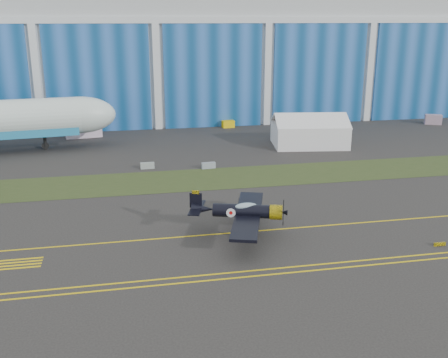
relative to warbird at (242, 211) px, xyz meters
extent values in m
plane|color=#322F2D|center=(-3.93, 5.74, -2.61)|extent=(260.00, 260.00, 0.00)
cube|color=#475128|center=(-3.93, 19.74, -2.59)|extent=(260.00, 10.00, 0.02)
cube|color=silver|center=(-3.93, 77.74, 12.39)|extent=(220.00, 45.00, 30.00)
cube|color=navy|center=(-3.93, 54.94, 7.39)|extent=(220.00, 0.60, 20.00)
cube|color=silver|center=(-3.93, 54.89, 17.99)|extent=(220.00, 0.70, 1.20)
cube|color=yellow|center=(-3.93, 0.74, -2.60)|extent=(200.00, 0.20, 0.02)
cube|color=yellow|center=(-3.93, -8.76, -2.60)|extent=(80.00, 0.20, 0.02)
cube|color=yellow|center=(-3.93, -7.76, -2.60)|extent=(80.00, 0.20, 0.02)
cube|color=yellow|center=(18.07, -6.26, -2.44)|extent=(1.20, 0.15, 0.35)
cube|color=white|center=(-18.05, 50.15, -1.22)|extent=(6.73, 3.49, 2.78)
cube|color=yellow|center=(9.78, 53.57, -1.92)|extent=(2.48, 1.68, 1.38)
cube|color=#A28499|center=(51.90, 48.62, -1.63)|extent=(3.69, 2.94, 1.96)
cube|color=#909995|center=(-7.85, 26.47, -2.16)|extent=(2.01, 0.63, 0.90)
cube|color=gray|center=(0.87, 24.77, -2.16)|extent=(2.05, 0.80, 0.90)
camera|label=1|loc=(-11.30, -47.42, 18.30)|focal=42.00mm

